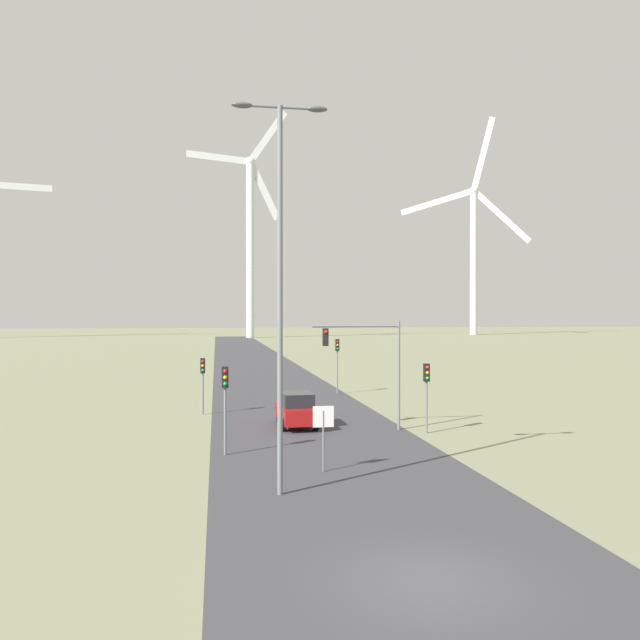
{
  "coord_description": "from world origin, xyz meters",
  "views": [
    {
      "loc": [
        -4.74,
        -13.26,
        5.9
      ],
      "look_at": [
        0.0,
        15.1,
        5.72
      ],
      "focal_mm": 35.0,
      "sensor_mm": 36.0,
      "label": 1
    }
  ],
  "objects_px": {
    "wind_turbine_center": "(474,244)",
    "car_approaching": "(297,410)",
    "traffic_light_mast_overhead": "(368,352)",
    "traffic_light_post_near_left": "(225,390)",
    "traffic_light_post_mid_left": "(203,373)",
    "streetlamp": "(280,259)",
    "stop_sign_near": "(323,426)",
    "traffic_light_post_mid_right": "(337,354)",
    "traffic_light_post_near_right": "(427,382)",
    "wind_turbine_left": "(250,231)"
  },
  "relations": [
    {
      "from": "wind_turbine_center",
      "to": "car_approaching",
      "type": "bearing_deg",
      "value": -116.41
    },
    {
      "from": "traffic_light_mast_overhead",
      "to": "wind_turbine_center",
      "type": "relative_size",
      "value": 0.08
    },
    {
      "from": "traffic_light_post_near_left",
      "to": "traffic_light_post_mid_left",
      "type": "height_order",
      "value": "traffic_light_post_near_left"
    },
    {
      "from": "streetlamp",
      "to": "stop_sign_near",
      "type": "height_order",
      "value": "streetlamp"
    },
    {
      "from": "traffic_light_mast_overhead",
      "to": "car_approaching",
      "type": "bearing_deg",
      "value": 153.5
    },
    {
      "from": "traffic_light_post_near_left",
      "to": "traffic_light_post_mid_right",
      "type": "distance_m",
      "value": 21.42
    },
    {
      "from": "stop_sign_near",
      "to": "traffic_light_post_mid_right",
      "type": "bearing_deg",
      "value": 77.63
    },
    {
      "from": "stop_sign_near",
      "to": "traffic_light_post_near_left",
      "type": "relative_size",
      "value": 0.66
    },
    {
      "from": "wind_turbine_center",
      "to": "traffic_light_post_near_left",
      "type": "bearing_deg",
      "value": -116.63
    },
    {
      "from": "traffic_light_post_mid_right",
      "to": "traffic_light_post_near_right",
      "type": "bearing_deg",
      "value": -85.12
    },
    {
      "from": "traffic_light_mast_overhead",
      "to": "car_approaching",
      "type": "distance_m",
      "value": 4.99
    },
    {
      "from": "streetlamp",
      "to": "traffic_light_post_mid_right",
      "type": "distance_m",
      "value": 27.13
    },
    {
      "from": "traffic_light_post_mid_left",
      "to": "wind_turbine_center",
      "type": "bearing_deg",
      "value": 61.29
    },
    {
      "from": "streetlamp",
      "to": "traffic_light_mast_overhead",
      "type": "bearing_deg",
      "value": 62.22
    },
    {
      "from": "stop_sign_near",
      "to": "wind_turbine_left",
      "type": "xyz_separation_m",
      "value": [
        5.16,
        146.46,
        27.13
      ]
    },
    {
      "from": "traffic_light_post_mid_left",
      "to": "wind_turbine_left",
      "type": "distance_m",
      "value": 134.73
    },
    {
      "from": "traffic_light_post_near_right",
      "to": "traffic_light_mast_overhead",
      "type": "xyz_separation_m",
      "value": [
        -2.74,
        1.17,
        1.46
      ]
    },
    {
      "from": "traffic_light_post_mid_left",
      "to": "car_approaching",
      "type": "height_order",
      "value": "traffic_light_post_mid_left"
    },
    {
      "from": "streetlamp",
      "to": "wind_turbine_center",
      "type": "distance_m",
      "value": 183.76
    },
    {
      "from": "stop_sign_near",
      "to": "wind_turbine_left",
      "type": "bearing_deg",
      "value": 87.98
    },
    {
      "from": "stop_sign_near",
      "to": "traffic_light_post_mid_right",
      "type": "relative_size",
      "value": 0.6
    },
    {
      "from": "car_approaching",
      "to": "wind_turbine_center",
      "type": "height_order",
      "value": "wind_turbine_center"
    },
    {
      "from": "traffic_light_mast_overhead",
      "to": "wind_turbine_center",
      "type": "distance_m",
      "value": 172.27
    },
    {
      "from": "wind_turbine_center",
      "to": "traffic_light_post_mid_left",
      "type": "bearing_deg",
      "value": -118.71
    },
    {
      "from": "traffic_light_post_near_left",
      "to": "traffic_light_post_mid_left",
      "type": "xyz_separation_m",
      "value": [
        -1.17,
        11.25,
        -0.27
      ]
    },
    {
      "from": "traffic_light_post_mid_right",
      "to": "traffic_light_mast_overhead",
      "type": "height_order",
      "value": "traffic_light_mast_overhead"
    },
    {
      "from": "traffic_light_post_near_right",
      "to": "wind_turbine_left",
      "type": "bearing_deg",
      "value": 90.53
    },
    {
      "from": "traffic_light_post_mid_left",
      "to": "traffic_light_mast_overhead",
      "type": "bearing_deg",
      "value": -38.52
    },
    {
      "from": "traffic_light_post_mid_right",
      "to": "traffic_light_mast_overhead",
      "type": "bearing_deg",
      "value": -95.1
    },
    {
      "from": "wind_turbine_left",
      "to": "traffic_light_post_mid_left",
      "type": "bearing_deg",
      "value": -94.32
    },
    {
      "from": "traffic_light_post_near_left",
      "to": "traffic_light_post_mid_left",
      "type": "bearing_deg",
      "value": 95.93
    },
    {
      "from": "stop_sign_near",
      "to": "traffic_light_post_near_right",
      "type": "height_order",
      "value": "traffic_light_post_near_right"
    },
    {
      "from": "traffic_light_post_near_right",
      "to": "traffic_light_mast_overhead",
      "type": "relative_size",
      "value": 0.62
    },
    {
      "from": "traffic_light_post_mid_right",
      "to": "traffic_light_mast_overhead",
      "type": "distance_m",
      "value": 15.19
    },
    {
      "from": "traffic_light_post_mid_left",
      "to": "car_approaching",
      "type": "relative_size",
      "value": 0.81
    },
    {
      "from": "traffic_light_post_near_left",
      "to": "wind_turbine_left",
      "type": "bearing_deg",
      "value": 86.48
    },
    {
      "from": "traffic_light_mast_overhead",
      "to": "traffic_light_post_near_left",
      "type": "bearing_deg",
      "value": -148.6
    },
    {
      "from": "traffic_light_post_near_left",
      "to": "wind_turbine_left",
      "type": "relative_size",
      "value": 0.06
    },
    {
      "from": "traffic_light_post_near_left",
      "to": "traffic_light_post_near_right",
      "type": "distance_m",
      "value": 10.6
    },
    {
      "from": "traffic_light_post_near_left",
      "to": "wind_turbine_center",
      "type": "bearing_deg",
      "value": 63.37
    },
    {
      "from": "traffic_light_post_near_right",
      "to": "car_approaching",
      "type": "bearing_deg",
      "value": 154.95
    },
    {
      "from": "traffic_light_mast_overhead",
      "to": "streetlamp",
      "type": "bearing_deg",
      "value": -117.78
    },
    {
      "from": "wind_turbine_left",
      "to": "wind_turbine_center",
      "type": "bearing_deg",
      "value": 12.63
    },
    {
      "from": "traffic_light_post_mid_left",
      "to": "wind_turbine_center",
      "type": "height_order",
      "value": "wind_turbine_center"
    },
    {
      "from": "stop_sign_near",
      "to": "wind_turbine_center",
      "type": "xyz_separation_m",
      "value": [
        76.04,
        162.34,
        26.97
      ]
    },
    {
      "from": "streetlamp",
      "to": "traffic_light_mast_overhead",
      "type": "distance_m",
      "value": 12.65
    },
    {
      "from": "stop_sign_near",
      "to": "wind_turbine_center",
      "type": "height_order",
      "value": "wind_turbine_center"
    },
    {
      "from": "stop_sign_near",
      "to": "traffic_light_post_mid_left",
      "type": "bearing_deg",
      "value": 108.04
    },
    {
      "from": "traffic_light_post_near_left",
      "to": "car_approaching",
      "type": "distance_m",
      "value": 7.54
    },
    {
      "from": "traffic_light_post_near_right",
      "to": "traffic_light_post_mid_right",
      "type": "xyz_separation_m",
      "value": [
        -1.39,
        16.27,
        0.46
      ]
    }
  ]
}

